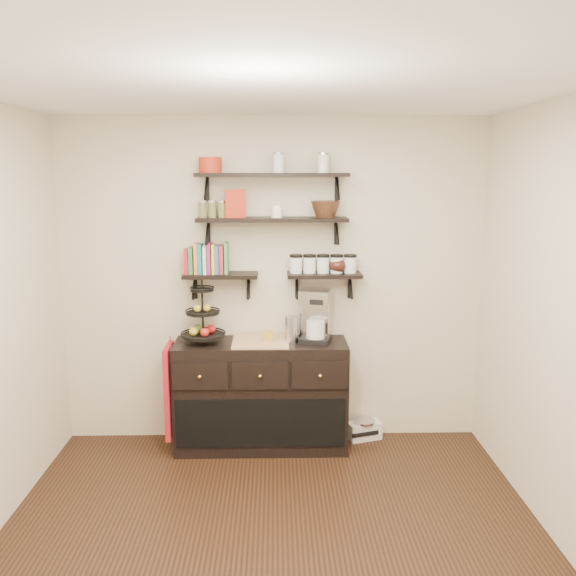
{
  "coord_description": "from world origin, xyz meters",
  "views": [
    {
      "loc": [
        0.02,
        -3.24,
        2.27
      ],
      "look_at": [
        0.12,
        1.15,
        1.42
      ],
      "focal_mm": 38.0,
      "sensor_mm": 36.0,
      "label": 1
    }
  ],
  "objects_px": {
    "sideboard": "(261,395)",
    "coffee_maker": "(315,316)",
    "fruit_stand": "(203,321)",
    "radio": "(364,430)"
  },
  "relations": [
    {
      "from": "sideboard",
      "to": "coffee_maker",
      "type": "relative_size",
      "value": 3.22
    },
    {
      "from": "fruit_stand",
      "to": "sideboard",
      "type": "bearing_deg",
      "value": -0.47
    },
    {
      "from": "sideboard",
      "to": "radio",
      "type": "distance_m",
      "value": 0.96
    },
    {
      "from": "fruit_stand",
      "to": "coffee_maker",
      "type": "relative_size",
      "value": 1.19
    },
    {
      "from": "coffee_maker",
      "to": "sideboard",
      "type": "bearing_deg",
      "value": -160.97
    },
    {
      "from": "sideboard",
      "to": "radio",
      "type": "relative_size",
      "value": 4.55
    },
    {
      "from": "fruit_stand",
      "to": "coffee_maker",
      "type": "distance_m",
      "value": 0.9
    },
    {
      "from": "sideboard",
      "to": "fruit_stand",
      "type": "distance_m",
      "value": 0.78
    },
    {
      "from": "sideboard",
      "to": "coffee_maker",
      "type": "height_order",
      "value": "coffee_maker"
    },
    {
      "from": "radio",
      "to": "sideboard",
      "type": "bearing_deg",
      "value": 170.61
    }
  ]
}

